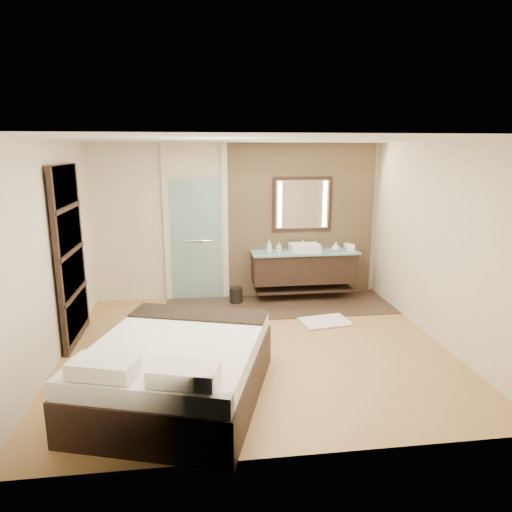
{
  "coord_description": "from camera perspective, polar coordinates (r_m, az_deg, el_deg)",
  "views": [
    {
      "loc": [
        -0.73,
        -5.62,
        2.58
      ],
      "look_at": [
        0.08,
        0.6,
        1.11
      ],
      "focal_mm": 32.0,
      "sensor_mm": 36.0,
      "label": 1
    }
  ],
  "objects": [
    {
      "name": "floor",
      "position": [
        6.23,
        -0.04,
        -11.33
      ],
      "size": [
        5.0,
        5.0,
        0.0
      ],
      "primitive_type": "plane",
      "color": "#A27B44",
      "rests_on": "ground"
    },
    {
      "name": "tile_strip",
      "position": [
        7.78,
        2.84,
        -6.18
      ],
      "size": [
        3.8,
        1.3,
        0.01
      ],
      "primitive_type": "cube",
      "color": "#31241A",
      "rests_on": "floor"
    },
    {
      "name": "stone_wall",
      "position": [
        8.13,
        5.67,
        4.4
      ],
      "size": [
        2.6,
        0.08,
        2.7
      ],
      "primitive_type": "cube",
      "color": "tan",
      "rests_on": "floor"
    },
    {
      "name": "vanity",
      "position": [
        8.01,
        6.01,
        -1.37
      ],
      "size": [
        1.85,
        0.55,
        0.88
      ],
      "color": "black",
      "rests_on": "stone_wall"
    },
    {
      "name": "mirror_unit",
      "position": [
        8.04,
        5.8,
        6.45
      ],
      "size": [
        1.06,
        0.04,
        0.96
      ],
      "color": "black",
      "rests_on": "stone_wall"
    },
    {
      "name": "frosted_door",
      "position": [
        7.95,
        -7.47,
        2.64
      ],
      "size": [
        1.1,
        0.12,
        2.7
      ],
      "color": "#BEF1E7",
      "rests_on": "floor"
    },
    {
      "name": "shoji_partition",
      "position": [
        6.59,
        -22.17,
        0.17
      ],
      "size": [
        0.06,
        1.2,
        2.4
      ],
      "color": "black",
      "rests_on": "floor"
    },
    {
      "name": "bed",
      "position": [
        5.0,
        -9.77,
        -13.73
      ],
      "size": [
        2.23,
        2.5,
        0.81
      ],
      "rotation": [
        0.0,
        0.0,
        -0.3
      ],
      "color": "black",
      "rests_on": "floor"
    },
    {
      "name": "bath_mat",
      "position": [
        7.12,
        8.64,
        -8.08
      ],
      "size": [
        0.79,
        0.61,
        0.02
      ],
      "primitive_type": "cube",
      "rotation": [
        0.0,
        0.0,
        0.16
      ],
      "color": "white",
      "rests_on": "floor"
    },
    {
      "name": "waste_bin",
      "position": [
        7.88,
        -2.5,
        -4.91
      ],
      "size": [
        0.28,
        0.28,
        0.27
      ],
      "primitive_type": "cylinder",
      "rotation": [
        0.0,
        0.0,
        0.31
      ],
      "color": "black",
      "rests_on": "floor"
    },
    {
      "name": "tissue_box",
      "position": [
        8.12,
        11.77,
        1.05
      ],
      "size": [
        0.14,
        0.14,
        0.1
      ],
      "primitive_type": "cube",
      "rotation": [
        0.0,
        0.0,
        -0.19
      ],
      "color": "white",
      "rests_on": "vanity"
    },
    {
      "name": "soap_bottle_a",
      "position": [
        7.72,
        1.67,
        1.19
      ],
      "size": [
        0.11,
        0.11,
        0.23
      ],
      "primitive_type": "imported",
      "rotation": [
        0.0,
        0.0,
        0.37
      ],
      "color": "silver",
      "rests_on": "vanity"
    },
    {
      "name": "soap_bottle_b",
      "position": [
        7.83,
        2.88,
        1.13
      ],
      "size": [
        0.1,
        0.1,
        0.17
      ],
      "primitive_type": "imported",
      "rotation": [
        0.0,
        0.0,
        -0.36
      ],
      "color": "#B2B2B2",
      "rests_on": "vanity"
    },
    {
      "name": "soap_bottle_c",
      "position": [
        7.99,
        9.95,
        1.16
      ],
      "size": [
        0.16,
        0.16,
        0.16
      ],
      "primitive_type": "imported",
      "rotation": [
        0.0,
        0.0,
        -0.31
      ],
      "color": "#BEF0EB",
      "rests_on": "vanity"
    },
    {
      "name": "cup",
      "position": [
        8.28,
        11.28,
        1.28
      ],
      "size": [
        0.15,
        0.15,
        0.1
      ],
      "primitive_type": "imported",
      "rotation": [
        0.0,
        0.0,
        0.33
      ],
      "color": "silver",
      "rests_on": "vanity"
    }
  ]
}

